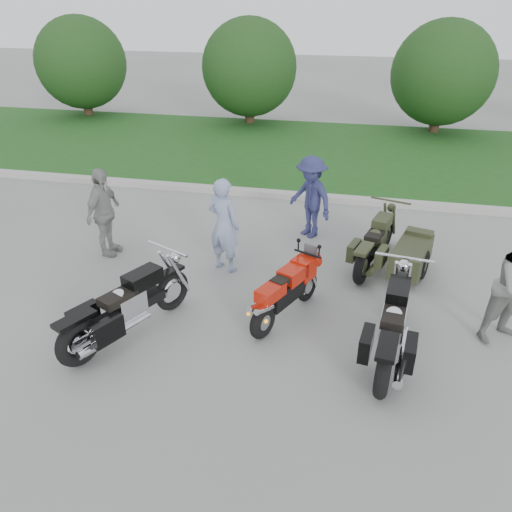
% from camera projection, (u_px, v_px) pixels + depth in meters
% --- Properties ---
extents(ground, '(80.00, 80.00, 0.00)m').
position_uv_depth(ground, '(244.00, 337.00, 7.66)').
color(ground, '#989993').
rests_on(ground, ground).
extents(curb, '(60.00, 0.30, 0.15)m').
position_uv_depth(curb, '(298.00, 196.00, 12.81)').
color(curb, '#ACAAA2').
rests_on(curb, ground).
extents(grass_strip, '(60.00, 8.00, 0.14)m').
position_uv_depth(grass_strip, '(316.00, 152.00, 16.40)').
color(grass_strip, '#296321').
rests_on(grass_strip, ground).
extents(tree_far_left, '(3.60, 3.60, 4.00)m').
position_uv_depth(tree_far_left, '(81.00, 63.00, 20.19)').
color(tree_far_left, '#3F2B1C').
rests_on(tree_far_left, ground).
extents(tree_mid_left, '(3.60, 3.60, 4.00)m').
position_uv_depth(tree_mid_left, '(249.00, 68.00, 18.87)').
color(tree_mid_left, '#3F2B1C').
rests_on(tree_mid_left, ground).
extents(tree_mid_right, '(3.60, 3.60, 4.00)m').
position_uv_depth(tree_mid_right, '(443.00, 73.00, 17.55)').
color(tree_mid_right, '#3F2B1C').
rests_on(tree_mid_right, ground).
extents(sportbike_red, '(0.90, 1.74, 0.88)m').
position_uv_depth(sportbike_red, '(285.00, 291.00, 7.88)').
color(sportbike_red, black).
rests_on(sportbike_red, ground).
extents(cruiser_left, '(1.21, 2.31, 0.96)m').
position_uv_depth(cruiser_left, '(123.00, 310.00, 7.45)').
color(cruiser_left, black).
rests_on(cruiser_left, ground).
extents(cruiser_right, '(0.56, 2.51, 0.97)m').
position_uv_depth(cruiser_right, '(392.00, 329.00, 7.03)').
color(cruiser_right, black).
rests_on(cruiser_right, ground).
extents(cruiser_sidecar, '(1.50, 2.25, 0.89)m').
position_uv_depth(cruiser_sidecar, '(396.00, 252.00, 9.30)').
color(cruiser_sidecar, black).
rests_on(cruiser_sidecar, ground).
extents(person_stripe, '(0.77, 0.64, 1.81)m').
position_uv_depth(person_stripe, '(224.00, 225.00, 9.17)').
color(person_stripe, '#8A98BC').
rests_on(person_stripe, ground).
extents(person_denim, '(1.29, 1.24, 1.77)m').
position_uv_depth(person_denim, '(311.00, 197.00, 10.49)').
color(person_denim, navy).
rests_on(person_denim, ground).
extents(person_back, '(0.51, 1.07, 1.78)m').
position_uv_depth(person_back, '(104.00, 213.00, 9.74)').
color(person_back, gray).
rests_on(person_back, ground).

